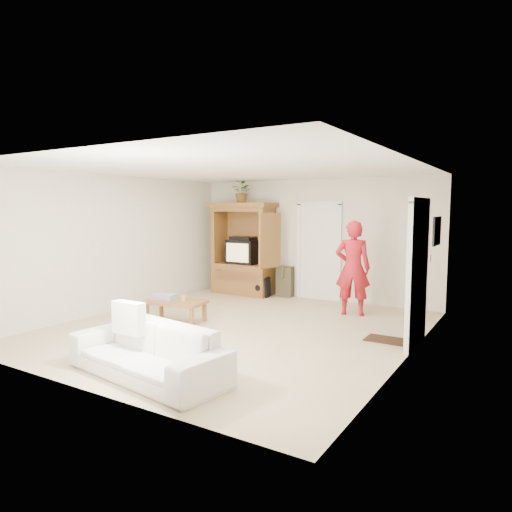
% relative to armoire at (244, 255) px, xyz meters
% --- Properties ---
extents(floor, '(6.00, 6.00, 0.00)m').
position_rel_armoire_xyz_m(floor, '(1.58, -2.66, -0.91)').
color(floor, tan).
rests_on(floor, ground).
extents(ceiling, '(6.00, 6.00, 0.00)m').
position_rel_armoire_xyz_m(ceiling, '(1.58, -2.66, 1.69)').
color(ceiling, white).
rests_on(ceiling, floor).
extents(wall_back, '(5.50, 0.00, 5.50)m').
position_rel_armoire_xyz_m(wall_back, '(1.58, 0.34, 0.39)').
color(wall_back, silver).
rests_on(wall_back, floor).
extents(wall_front, '(5.50, 0.00, 5.50)m').
position_rel_armoire_xyz_m(wall_front, '(1.58, -5.66, 0.39)').
color(wall_front, silver).
rests_on(wall_front, floor).
extents(wall_left, '(0.00, 6.00, 6.00)m').
position_rel_armoire_xyz_m(wall_left, '(-1.17, -2.66, 0.39)').
color(wall_left, silver).
rests_on(wall_left, floor).
extents(wall_right, '(0.00, 6.00, 6.00)m').
position_rel_armoire_xyz_m(wall_right, '(4.33, -2.66, 0.39)').
color(wall_right, silver).
rests_on(wall_right, floor).
extents(armoire, '(1.82, 1.14, 2.10)m').
position_rel_armoire_xyz_m(armoire, '(0.00, 0.00, 0.00)').
color(armoire, brown).
rests_on(armoire, floor).
extents(door_back, '(0.85, 0.05, 2.04)m').
position_rel_armoire_xyz_m(door_back, '(1.73, 0.31, 0.11)').
color(door_back, white).
rests_on(door_back, floor).
extents(doorway_right, '(0.05, 0.90, 2.04)m').
position_rel_armoire_xyz_m(doorway_right, '(4.30, -2.06, 0.11)').
color(doorway_right, black).
rests_on(doorway_right, floor).
extents(framed_picture, '(0.03, 0.60, 0.48)m').
position_rel_armoire_xyz_m(framed_picture, '(4.31, -0.76, 0.69)').
color(framed_picture, black).
rests_on(framed_picture, wall_right).
extents(doormat, '(0.60, 0.40, 0.02)m').
position_rel_armoire_xyz_m(doormat, '(3.88, -2.06, -0.90)').
color(doormat, '#382316').
rests_on(doormat, floor).
extents(plant, '(0.47, 0.42, 0.49)m').
position_rel_armoire_xyz_m(plant, '(-0.02, -0.03, 1.44)').
color(plant, '#4C7238').
rests_on(plant, armoire).
extents(man, '(0.73, 0.59, 1.76)m').
position_rel_armoire_xyz_m(man, '(2.86, -0.73, -0.03)').
color(man, '#B31724').
rests_on(man, floor).
extents(sofa, '(2.20, 1.11, 0.62)m').
position_rel_armoire_xyz_m(sofa, '(1.89, -5.01, -0.60)').
color(sofa, silver).
rests_on(sofa, floor).
extents(coffee_table, '(1.10, 0.71, 0.38)m').
position_rel_armoire_xyz_m(coffee_table, '(0.43, -2.86, -0.58)').
color(coffee_table, brown).
rests_on(coffee_table, floor).
extents(towel, '(0.43, 0.35, 0.08)m').
position_rel_armoire_xyz_m(towel, '(0.17, -2.86, -0.49)').
color(towel, '#F15092').
rests_on(towel, coffee_table).
extents(candle, '(0.08, 0.08, 0.10)m').
position_rel_armoire_xyz_m(candle, '(0.57, -2.81, -0.48)').
color(candle, tan).
rests_on(candle, coffee_table).
extents(backpack_black, '(0.35, 0.21, 0.43)m').
position_rel_armoire_xyz_m(backpack_black, '(0.55, -0.13, -0.69)').
color(backpack_black, black).
rests_on(backpack_black, floor).
extents(backpack_olive, '(0.39, 0.31, 0.67)m').
position_rel_armoire_xyz_m(backpack_olive, '(0.97, 0.19, -0.57)').
color(backpack_olive, '#47442B').
rests_on(backpack_olive, floor).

